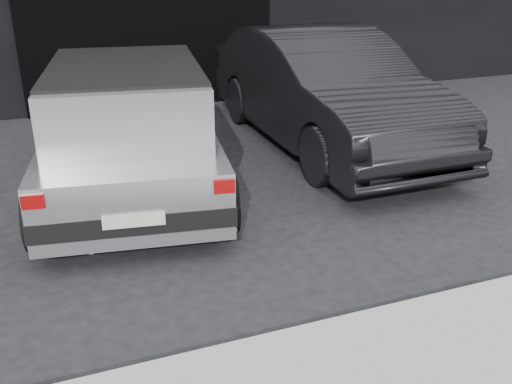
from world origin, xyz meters
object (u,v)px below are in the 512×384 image
object	(u,v)px
silver_hatchback	(129,122)
second_car	(324,89)
cat_siamese	(226,224)
cat_white	(105,224)

from	to	relation	value
silver_hatchback	second_car	distance (m)	2.68
silver_hatchback	cat_siamese	bearing A→B (deg)	-59.14
silver_hatchback	cat_white	size ratio (longest dim) A/B	5.36
second_car	silver_hatchback	bearing A→B (deg)	-165.76
silver_hatchback	second_car	size ratio (longest dim) A/B	0.87
second_car	cat_siamese	distance (m)	2.97
silver_hatchback	cat_white	bearing A→B (deg)	-101.79
silver_hatchback	second_car	world-z (taller)	second_car
cat_white	silver_hatchback	bearing A→B (deg)	132.80
second_car	cat_white	distance (m)	3.61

